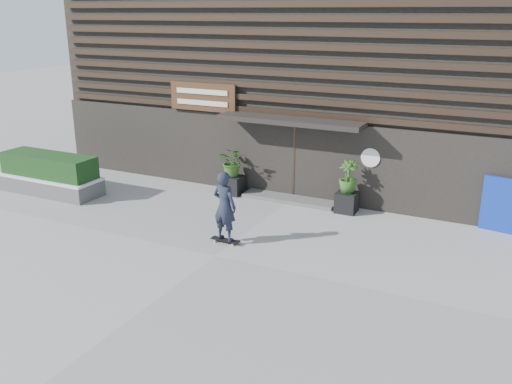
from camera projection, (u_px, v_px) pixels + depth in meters
The scene contains 11 objects.
ground at pixel (215, 256), 13.41m from camera, with size 80.00×80.00×0.00m, color #9E9B96.
entrance_step at pixel (290, 199), 17.31m from camera, with size 3.00×0.80×0.12m, color #52524F.
planter_pot_left at pixel (233, 185), 17.87m from camera, with size 0.60×0.60×0.60m, color black.
bamboo_left at pixel (233, 162), 17.62m from camera, with size 0.86×0.75×0.96m, color #2D591E.
planter_pot_right at pixel (347, 202), 16.27m from camera, with size 0.60×0.60×0.60m, color black.
bamboo_right at pixel (348, 177), 16.02m from camera, with size 0.54×0.54×0.96m, color #2D591E.
raised_bed at pixel (51, 185), 18.04m from camera, with size 3.50×1.20×0.50m, color #4D4D4B.
snow_layer at pixel (50, 176), 17.95m from camera, with size 3.50×1.20×0.08m, color white.
hedge at pixel (49, 165), 17.83m from camera, with size 3.30×1.00×0.70m, color #133413.
building at pixel (348, 58), 20.65m from camera, with size 18.00×11.00×8.00m.
skateboarder at pixel (225, 206), 13.85m from camera, with size 0.78×0.52×1.90m.
Camera 1 is at (6.32, -10.55, 5.65)m, focal length 38.83 mm.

